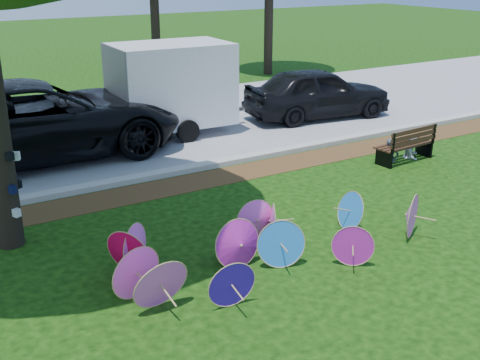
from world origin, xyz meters
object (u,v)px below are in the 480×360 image
object	(u,v)px
park_bench	(404,144)
person_right	(413,136)
black_van	(38,120)
cargo_trailer	(172,84)
parasol_pile	(238,246)
person_left	(392,140)
dark_pickup	(318,93)

from	to	relation	value
park_bench	person_right	distance (m)	0.37
black_van	park_bench	bearing A→B (deg)	-123.20
black_van	cargo_trailer	bearing A→B (deg)	-85.14
parasol_pile	black_van	size ratio (longest dim) A/B	0.82
cargo_trailer	person_left	bearing A→B (deg)	-54.03
cargo_trailer	parasol_pile	bearing A→B (deg)	-105.73
cargo_trailer	person_right	distance (m)	6.39
black_van	person_right	distance (m)	8.89
black_van	person_right	xyz separation A→B (m)	(7.63, -4.55, -0.40)
park_bench	person_left	distance (m)	0.38
parasol_pile	dark_pickup	world-z (taller)	dark_pickup
park_bench	person_right	xyz separation A→B (m)	(0.35, 0.05, 0.12)
black_van	dark_pickup	bearing A→B (deg)	-92.60
parasol_pile	black_van	distance (m)	7.26
person_left	person_right	xyz separation A→B (m)	(0.70, 0.00, -0.02)
dark_pickup	person_right	bearing A→B (deg)	-178.62
cargo_trailer	person_left	world-z (taller)	cargo_trailer
parasol_pile	cargo_trailer	xyz separation A→B (m)	(2.42, 7.50, 1.00)
dark_pickup	park_bench	world-z (taller)	dark_pickup
cargo_trailer	park_bench	xyz separation A→B (m)	(3.64, -4.97, -0.95)
parasol_pile	person_left	world-z (taller)	person_left
black_van	cargo_trailer	size ratio (longest dim) A/B	2.21
person_left	black_van	bearing A→B (deg)	170.68
black_van	person_right	size ratio (longest dim) A/B	6.34
parasol_pile	person_left	size ratio (longest dim) A/B	5.07
black_van	person_left	bearing A→B (deg)	-124.20
parasol_pile	black_van	xyz separation A→B (m)	(-1.22, 7.13, 0.56)
park_bench	person_left	xyz separation A→B (m)	(-0.35, 0.05, 0.13)
park_bench	person_left	world-z (taller)	person_left
park_bench	person_right	size ratio (longest dim) A/B	1.49
cargo_trailer	person_right	bearing A→B (deg)	-48.76
parasol_pile	park_bench	size ratio (longest dim) A/B	3.50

